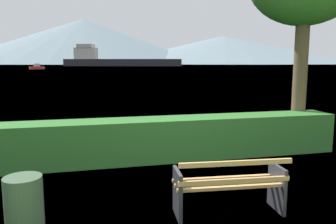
{
  "coord_description": "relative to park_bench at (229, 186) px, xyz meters",
  "views": [
    {
      "loc": [
        -1.97,
        -4.3,
        2.16
      ],
      "look_at": [
        0.0,
        3.58,
        0.97
      ],
      "focal_mm": 35.99,
      "sensor_mm": 36.0,
      "label": 1
    }
  ],
  "objects": [
    {
      "name": "water_surface",
      "position": [
        0.01,
        308.74,
        -0.42
      ],
      "size": [
        620.0,
        620.0,
        0.0
      ],
      "primitive_type": "plane",
      "color": "slate",
      "rests_on": "ground_plane"
    },
    {
      "name": "trash_bin",
      "position": [
        -2.69,
        -0.2,
        0.0
      ],
      "size": [
        0.44,
        0.44,
        0.85
      ],
      "primitive_type": "cylinder",
      "color": "#385138",
      "rests_on": "ground_plane"
    },
    {
      "name": "ground_plane",
      "position": [
        0.01,
        0.06,
        -0.42
      ],
      "size": [
        1400.0,
        1400.0,
        0.0
      ],
      "primitive_type": "plane",
      "color": "#567A38"
    },
    {
      "name": "cargo_ship_large",
      "position": [
        16.83,
        210.31,
        3.36
      ],
      "size": [
        72.48,
        29.73,
        13.52
      ],
      "color": "#232328",
      "rests_on": "water_surface"
    },
    {
      "name": "sailboat_mid",
      "position": [
        -16.85,
        115.02,
        0.24
      ],
      "size": [
        4.83,
        3.36,
        1.86
      ],
      "color": "#B2332D",
      "rests_on": "water_surface"
    },
    {
      "name": "hedge_row",
      "position": [
        0.01,
        2.96,
        0.04
      ],
      "size": [
        7.73,
        0.83,
        0.93
      ],
      "primitive_type": "cube",
      "color": "#2D6B28",
      "rests_on": "ground_plane"
    },
    {
      "name": "distant_hills",
      "position": [
        34.23,
        573.54,
        30.09
      ],
      "size": [
        902.79,
        460.77,
        74.02
      ],
      "color": "slate",
      "rests_on": "ground_plane"
    },
    {
      "name": "park_bench",
      "position": [
        0.0,
        0.0,
        0.0
      ],
      "size": [
        1.61,
        0.71,
        0.87
      ],
      "color": "tan",
      "rests_on": "ground_plane"
    }
  ]
}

